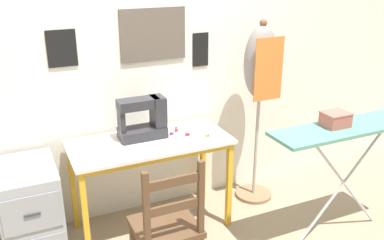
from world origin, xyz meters
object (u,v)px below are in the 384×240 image
(ironing_board, at_px, (351,132))
(wooden_chair, at_px, (167,228))
(thread_spool_near_machine, at_px, (172,133))
(scissors, at_px, (209,134))
(filing_cabinet, at_px, (31,213))
(fabric_bowl, at_px, (92,152))
(sewing_machine, at_px, (145,119))
(thread_spool_far_edge, at_px, (188,134))
(dress_form, at_px, (261,74))
(thread_spool_mid_table, at_px, (176,130))
(storage_box, at_px, (335,119))

(ironing_board, bearing_deg, wooden_chair, 178.80)
(thread_spool_near_machine, xyz_separation_m, ironing_board, (1.09, -0.71, 0.09))
(scissors, relative_size, filing_cabinet, 0.19)
(fabric_bowl, xyz_separation_m, filing_cabinet, (-0.44, 0.08, -0.41))
(thread_spool_near_machine, bearing_deg, wooden_chair, -114.69)
(sewing_machine, distance_m, thread_spool_far_edge, 0.34)
(thread_spool_near_machine, height_order, dress_form, dress_form)
(thread_spool_mid_table, bearing_deg, sewing_machine, -179.05)
(filing_cabinet, height_order, ironing_board, ironing_board)
(fabric_bowl, xyz_separation_m, dress_form, (1.42, 0.13, 0.36))
(dress_form, bearing_deg, filing_cabinet, -178.34)
(filing_cabinet, xyz_separation_m, ironing_board, (2.16, -0.68, 0.50))
(wooden_chair, height_order, dress_form, dress_form)
(sewing_machine, xyz_separation_m, thread_spool_near_machine, (0.20, -0.04, -0.13))
(fabric_bowl, bearing_deg, thread_spool_far_edge, 3.45)
(thread_spool_mid_table, bearing_deg, storage_box, -38.65)
(sewing_machine, height_order, ironing_board, sewing_machine)
(thread_spool_mid_table, bearing_deg, ironing_board, -36.46)
(fabric_bowl, distance_m, filing_cabinet, 0.61)
(sewing_machine, bearing_deg, dress_form, -1.15)
(thread_spool_near_machine, relative_size, wooden_chair, 0.04)
(thread_spool_far_edge, bearing_deg, thread_spool_near_machine, 147.43)
(storage_box, bearing_deg, scissors, 140.97)
(sewing_machine, relative_size, scissors, 2.69)
(scissors, relative_size, storage_box, 0.74)
(sewing_machine, distance_m, wooden_chair, 0.87)
(fabric_bowl, bearing_deg, thread_spool_near_machine, 9.90)
(sewing_machine, relative_size, fabric_bowl, 2.56)
(wooden_chair, distance_m, dress_form, 1.48)
(thread_spool_far_edge, bearing_deg, storage_box, -35.47)
(fabric_bowl, xyz_separation_m, storage_box, (1.59, -0.57, 0.19))
(sewing_machine, relative_size, filing_cabinet, 0.52)
(thread_spool_near_machine, relative_size, dress_form, 0.02)
(filing_cabinet, distance_m, storage_box, 2.21)
(thread_spool_near_machine, height_order, ironing_board, ironing_board)
(thread_spool_near_machine, xyz_separation_m, thread_spool_far_edge, (0.10, -0.07, 0.00))
(fabric_bowl, xyz_separation_m, wooden_chair, (0.31, -0.58, -0.34))
(wooden_chair, xyz_separation_m, dress_form, (1.10, 0.71, 0.70))
(thread_spool_far_edge, distance_m, ironing_board, 1.18)
(thread_spool_near_machine, xyz_separation_m, thread_spool_mid_table, (0.06, 0.05, 0.00))
(sewing_machine, xyz_separation_m, storage_box, (1.16, -0.72, 0.07))
(thread_spool_far_edge, bearing_deg, fabric_bowl, -176.55)
(thread_spool_far_edge, relative_size, storage_box, 0.24)
(scissors, relative_size, thread_spool_near_machine, 3.51)
(thread_spool_mid_table, bearing_deg, wooden_chair, -116.91)
(thread_spool_near_machine, relative_size, ironing_board, 0.03)
(fabric_bowl, distance_m, wooden_chair, 0.74)
(wooden_chair, relative_size, ironing_board, 0.73)
(wooden_chair, xyz_separation_m, ironing_board, (1.40, -0.03, 0.42))
(thread_spool_mid_table, bearing_deg, thread_spool_near_machine, -140.45)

